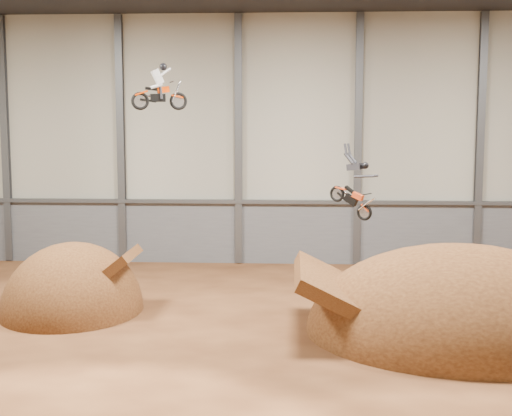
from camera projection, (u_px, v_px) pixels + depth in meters
The scene contains 13 objects.
floor at pixel (299, 344), 25.85m from camera, with size 40.00×40.00×0.00m, color #452412.
back_wall at pixel (298, 140), 39.88m from camera, with size 40.00×0.10×14.00m, color #A8A695.
lower_band_back at pixel (297, 233), 40.41m from camera, with size 39.80×0.18×3.50m, color #5C5E64.
steel_rail at pixel (298, 202), 40.05m from camera, with size 39.80×0.35×0.20m, color #47494F.
steel_column_0 at pixel (5, 140), 40.57m from camera, with size 0.40×0.36×13.90m, color #47494F.
steel_column_1 at pixel (121, 140), 40.21m from camera, with size 0.40×0.36×13.90m, color #47494F.
steel_column_2 at pixel (238, 140), 39.86m from camera, with size 0.40×0.36×13.90m, color #47494F.
steel_column_3 at pixel (358, 141), 39.50m from camera, with size 0.40×0.36×13.90m, color #47494F.
steel_column_4 at pixel (480, 141), 39.15m from camera, with size 0.40×0.36×13.90m, color #47494F.
takeoff_ramp at pixel (73, 311), 30.38m from camera, with size 5.90×6.81×5.90m, color #3E210F.
landing_ramp at pixel (460, 333), 27.23m from camera, with size 11.77×10.41×6.79m, color #3E210F.
fmx_rider_a at pixel (159, 84), 29.83m from camera, with size 2.34×0.89×2.11m, color #E13A01, non-canonical shape.
fmx_rider_b at pixel (348, 181), 28.64m from camera, with size 2.74×0.78×2.35m, color #CC4019, non-canonical shape.
Camera 1 is at (-0.20, -25.12, 8.03)m, focal length 50.00 mm.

